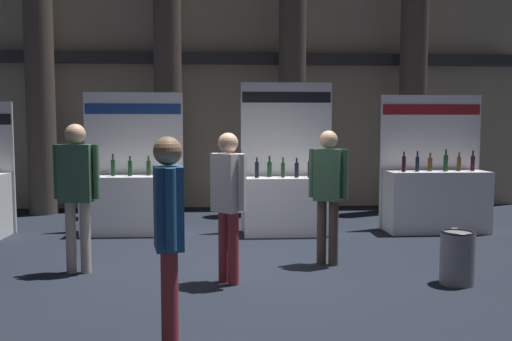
# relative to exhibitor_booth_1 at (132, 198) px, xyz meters

# --- Properties ---
(ground_plane) EXTENTS (26.61, 26.61, 0.00)m
(ground_plane) POSITION_rel_exhibitor_booth_1_xyz_m (1.69, -2.33, -0.60)
(ground_plane) COLOR black
(hall_colonnade) EXTENTS (13.31, 1.22, 5.97)m
(hall_colonnade) POSITION_rel_exhibitor_booth_1_xyz_m (1.69, 2.75, 2.35)
(hall_colonnade) COLOR tan
(hall_colonnade) RESTS_ON ground_plane
(exhibitor_booth_1) EXTENTS (1.68, 0.66, 2.38)m
(exhibitor_booth_1) POSITION_rel_exhibitor_booth_1_xyz_m (0.00, 0.00, 0.00)
(exhibitor_booth_1) COLOR white
(exhibitor_booth_1) RESTS_ON ground_plane
(exhibitor_booth_2) EXTENTS (1.56, 0.66, 2.55)m
(exhibitor_booth_2) POSITION_rel_exhibitor_booth_1_xyz_m (2.62, -0.20, 0.01)
(exhibitor_booth_2) COLOR white
(exhibitor_booth_2) RESTS_ON ground_plane
(exhibitor_booth_3) EXTENTS (1.78, 0.66, 2.35)m
(exhibitor_booth_3) POSITION_rel_exhibitor_booth_1_xyz_m (5.17, -0.16, 0.02)
(exhibitor_booth_3) COLOR white
(exhibitor_booth_3) RESTS_ON ground_plane
(trash_bin) EXTENTS (0.38, 0.38, 0.61)m
(trash_bin) POSITION_rel_exhibitor_booth_1_xyz_m (4.20, -3.12, -0.29)
(trash_bin) COLOR slate
(trash_bin) RESTS_ON ground_plane
(visitor_0) EXTENTS (0.41, 0.41, 1.71)m
(visitor_0) POSITION_rel_exhibitor_booth_1_xyz_m (1.61, -2.94, 0.42)
(visitor_0) COLOR maroon
(visitor_0) RESTS_ON ground_plane
(visitor_2) EXTENTS (0.27, 0.48, 1.70)m
(visitor_2) POSITION_rel_exhibitor_booth_1_xyz_m (1.13, -4.71, 0.40)
(visitor_2) COLOR maroon
(visitor_2) RESTS_ON ground_plane
(visitor_3) EXTENTS (0.47, 0.35, 1.74)m
(visitor_3) POSITION_rel_exhibitor_booth_1_xyz_m (2.89, -2.20, 0.43)
(visitor_3) COLOR #47382D
(visitor_3) RESTS_ON ground_plane
(visitor_7) EXTENTS (0.56, 0.26, 1.82)m
(visitor_7) POSITION_rel_exhibitor_booth_1_xyz_m (-0.22, -2.40, 0.50)
(visitor_7) COLOR #ADA393
(visitor_7) RESTS_ON ground_plane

